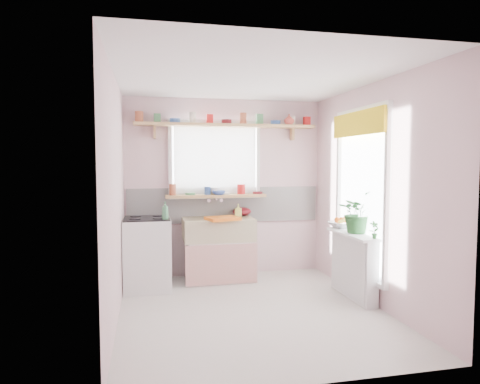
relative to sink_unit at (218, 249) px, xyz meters
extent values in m
plane|color=beige|center=(0.15, -1.29, -0.43)|extent=(3.20, 3.20, 0.00)
plane|color=white|center=(0.15, -1.29, 2.07)|extent=(3.20, 3.20, 0.00)
plane|color=beige|center=(0.15, 0.31, 0.82)|extent=(2.80, 0.00, 2.80)
plane|color=beige|center=(0.15, -2.89, 0.82)|extent=(2.80, 0.00, 2.80)
plane|color=beige|center=(-1.25, -1.29, 0.82)|extent=(0.00, 3.20, 3.20)
plane|color=beige|center=(1.55, -1.29, 0.82)|extent=(0.00, 3.20, 3.20)
cube|color=white|center=(0.15, 0.29, 0.57)|extent=(2.74, 0.03, 0.50)
cube|color=pink|center=(0.15, 0.29, 0.37)|extent=(2.74, 0.02, 0.12)
cube|color=white|center=(0.00, 0.30, 1.22)|extent=(1.20, 0.01, 1.00)
cube|color=white|center=(0.00, 0.24, 1.22)|extent=(1.15, 0.02, 0.95)
cube|color=white|center=(1.54, -1.09, 0.82)|extent=(0.01, 1.10, 1.90)
cube|color=yellow|center=(1.46, -1.09, 1.63)|extent=(0.03, 1.20, 0.28)
cube|color=white|center=(0.00, 0.01, -0.16)|extent=(0.85, 0.55, 0.55)
cube|color=#C34339|center=(0.00, -0.27, -0.16)|extent=(0.95, 0.02, 0.53)
cube|color=beige|center=(0.00, 0.01, 0.27)|extent=(0.95, 0.55, 0.30)
cylinder|color=silver|center=(0.00, 0.26, 0.67)|extent=(0.03, 0.22, 0.03)
cube|color=white|center=(-0.95, -0.24, 0.02)|extent=(0.58, 0.58, 0.90)
cube|color=black|center=(-0.95, -0.24, 0.47)|extent=(0.56, 0.56, 0.02)
cylinder|color=black|center=(-1.09, -0.38, 0.49)|extent=(0.14, 0.14, 0.01)
cylinder|color=black|center=(-0.81, -0.38, 0.49)|extent=(0.14, 0.14, 0.01)
cylinder|color=black|center=(-1.09, -0.10, 0.49)|extent=(0.14, 0.14, 0.01)
cylinder|color=black|center=(-0.81, -0.10, 0.49)|extent=(0.14, 0.14, 0.01)
cube|color=white|center=(1.45, -1.09, -0.06)|extent=(0.15, 0.90, 0.75)
cube|color=white|center=(1.42, -1.09, 0.33)|extent=(0.22, 0.95, 0.03)
cube|color=tan|center=(0.00, 0.19, 0.71)|extent=(1.40, 0.22, 0.04)
cube|color=tan|center=(0.15, 0.18, 1.69)|extent=(2.52, 0.24, 0.04)
cylinder|color=#A55133|center=(-1.03, 0.18, 1.77)|extent=(0.11, 0.11, 0.12)
cylinder|color=#3F7F4C|center=(-0.79, 0.18, 1.77)|extent=(0.11, 0.11, 0.12)
cylinder|color=#3359A5|center=(-0.56, 0.18, 1.74)|extent=(0.11, 0.11, 0.06)
cylinder|color=silver|center=(-0.32, 0.18, 1.77)|extent=(0.11, 0.11, 0.12)
cylinder|color=red|center=(-0.09, 0.18, 1.77)|extent=(0.11, 0.11, 0.12)
cylinder|color=#590F14|center=(0.15, 0.18, 1.74)|extent=(0.11, 0.11, 0.06)
cylinder|color=#A55133|center=(0.39, 0.18, 1.77)|extent=(0.11, 0.11, 0.12)
cylinder|color=#3F7F4C|center=(0.62, 0.18, 1.77)|extent=(0.11, 0.11, 0.12)
cylinder|color=#3359A5|center=(0.86, 0.18, 1.74)|extent=(0.11, 0.11, 0.06)
cylinder|color=silver|center=(1.09, 0.18, 1.77)|extent=(0.11, 0.11, 0.12)
cylinder|color=red|center=(1.33, 0.18, 1.77)|extent=(0.11, 0.11, 0.12)
cylinder|color=#A55133|center=(-0.62, 0.19, 0.79)|extent=(0.11, 0.11, 0.12)
cylinder|color=#3F7F4C|center=(-0.37, 0.19, 0.79)|extent=(0.11, 0.11, 0.12)
cylinder|color=#3359A5|center=(-0.12, 0.19, 0.76)|extent=(0.11, 0.11, 0.06)
cylinder|color=silver|center=(0.12, 0.19, 0.79)|extent=(0.11, 0.11, 0.12)
cylinder|color=red|center=(0.37, 0.19, 0.79)|extent=(0.11, 0.11, 0.12)
cylinder|color=#590F14|center=(0.62, 0.19, 0.76)|extent=(0.11, 0.11, 0.06)
cube|color=orange|center=(0.03, -0.19, 0.44)|extent=(0.48, 0.40, 0.04)
ellipsoid|color=#5B0F17|center=(0.37, 0.21, 0.48)|extent=(0.34, 0.34, 0.12)
imported|color=#235927|center=(1.48, -1.10, 0.59)|extent=(0.57, 0.54, 0.50)
imported|color=silver|center=(1.48, -0.69, 0.38)|extent=(0.41, 0.41, 0.08)
imported|color=#255D26|center=(1.48, -1.49, 0.44)|extent=(0.11, 0.07, 0.20)
imported|color=#E1EF6A|center=(0.28, 0.02, 0.51)|extent=(0.11, 0.11, 0.19)
imported|color=beige|center=(-0.02, 0.25, 0.77)|extent=(0.14, 0.14, 0.09)
imported|color=#3657B2|center=(0.03, 0.13, 0.76)|extent=(0.24, 0.24, 0.06)
imported|color=#B94438|center=(1.04, 0.12, 1.78)|extent=(0.18, 0.18, 0.15)
imported|color=#458A5C|center=(-0.73, -0.46, 0.59)|extent=(0.10, 0.10, 0.22)
sphere|color=#E15913|center=(1.48, -0.69, 0.44)|extent=(0.08, 0.08, 0.08)
sphere|color=#E15913|center=(1.54, -0.66, 0.44)|extent=(0.08, 0.08, 0.08)
sphere|color=#E15913|center=(1.43, -0.67, 0.44)|extent=(0.08, 0.08, 0.08)
cylinder|color=gold|center=(1.50, -0.74, 0.45)|extent=(0.18, 0.04, 0.10)
camera|label=1|loc=(-0.94, -5.70, 1.18)|focal=32.00mm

